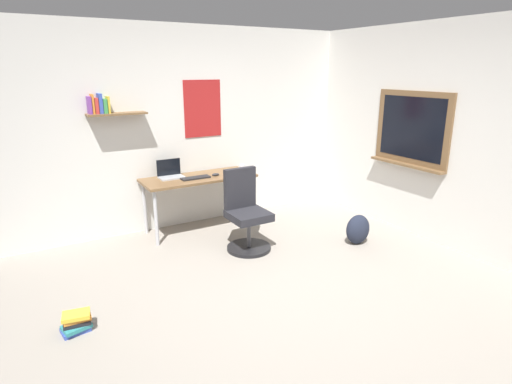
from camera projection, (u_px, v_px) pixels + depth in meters
name	position (u px, v px, depth m)	size (l,w,h in m)	color
ground_plane	(284.00, 302.00, 3.86)	(5.20, 5.20, 0.00)	gray
wall_back	(181.00, 129.00, 5.52)	(5.00, 0.30, 2.60)	silver
wall_right	(466.00, 139.00, 4.71)	(0.22, 5.00, 2.60)	silver
desk	(199.00, 182.00, 5.43)	(1.44, 0.58, 0.72)	brown
office_chair	(246.00, 215.00, 4.92)	(0.52, 0.52, 0.95)	black
laptop	(170.00, 173.00, 5.35)	(0.31, 0.21, 0.23)	#ADAFB5
keyboard	(196.00, 178.00, 5.31)	(0.37, 0.13, 0.02)	black
computer_mouse	(216.00, 175.00, 5.44)	(0.10, 0.06, 0.03)	#262628
coffee_mug	(242.00, 168.00, 5.68)	(0.08, 0.08, 0.09)	silver
backpack	(358.00, 229.00, 5.11)	(0.32, 0.22, 0.37)	#1E2333
book_stack_on_floor	(76.00, 322.00, 3.41)	(0.25, 0.21, 0.17)	#3851B2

